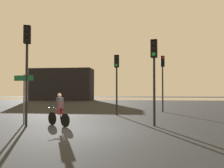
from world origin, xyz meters
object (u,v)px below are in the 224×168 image
at_px(traffic_light_far_right, 163,73).
at_px(direction_sign_post, 24,92).
at_px(traffic_light_near_right, 154,66).
at_px(traffic_light_center, 117,73).
at_px(distant_building, 62,85).
at_px(traffic_light_near_left, 27,57).
at_px(cyclist, 59,109).

relative_size(traffic_light_far_right, direction_sign_post, 1.79).
bearing_deg(direction_sign_post, traffic_light_near_right, -173.31).
bearing_deg(traffic_light_center, traffic_light_far_right, -133.57).
distance_m(distant_building, traffic_light_near_left, 30.27).
bearing_deg(traffic_light_near_left, cyclist, 174.65).
bearing_deg(traffic_light_near_left, traffic_light_center, -142.26).
height_order(direction_sign_post, cyclist, direction_sign_post).
bearing_deg(traffic_light_near_right, cyclist, 17.20).
height_order(traffic_light_near_left, direction_sign_post, traffic_light_near_left).
xyz_separation_m(distant_building, cyclist, (10.04, -28.74, -2.10)).
distance_m(traffic_light_near_left, traffic_light_near_right, 6.31).
bearing_deg(traffic_light_near_right, traffic_light_center, -52.86).
bearing_deg(distant_building, traffic_light_far_right, -52.38).
distance_m(distant_building, traffic_light_far_right, 26.17).
relative_size(direction_sign_post, cyclist, 1.60).
distance_m(traffic_light_center, cyclist, 6.08).
xyz_separation_m(distant_building, traffic_light_near_left, (8.47, -29.05, 0.50)).
relative_size(traffic_light_far_right, cyclist, 2.88).
bearing_deg(distant_building, traffic_light_center, -62.27).
bearing_deg(traffic_light_far_right, traffic_light_near_left, 45.82).
distance_m(traffic_light_far_right, direction_sign_post, 11.18).
height_order(distant_building, traffic_light_near_right, distant_building).
height_order(distant_building, traffic_light_near_left, distant_building).
distance_m(distant_building, direction_sign_post, 29.51).
xyz_separation_m(traffic_light_far_right, cyclist, (-5.94, -8.01, -2.41)).
xyz_separation_m(distant_building, traffic_light_far_right, (15.97, -20.73, 0.30)).
xyz_separation_m(traffic_light_near_left, direction_sign_post, (-0.50, 0.67, -1.73)).
bearing_deg(cyclist, traffic_light_near_left, 134.40).
xyz_separation_m(distant_building, traffic_light_near_right, (14.71, -28.20, 0.08)).
xyz_separation_m(traffic_light_near_left, traffic_light_far_right, (7.50, 8.32, -0.20)).
distance_m(traffic_light_center, traffic_light_near_left, 6.74).
relative_size(traffic_light_near_right, traffic_light_far_right, 0.92).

